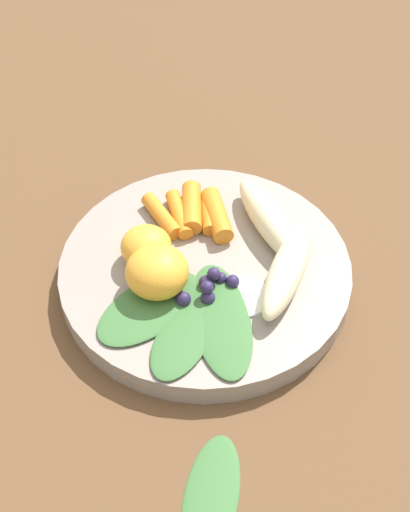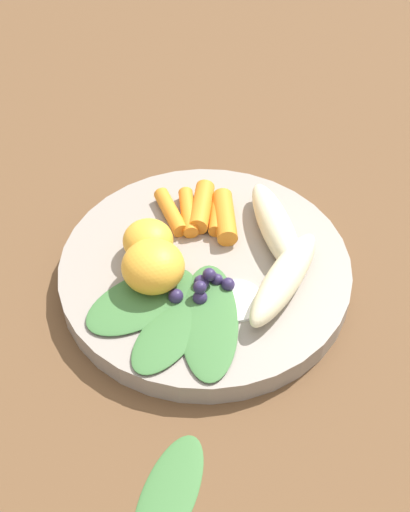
% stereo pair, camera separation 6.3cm
% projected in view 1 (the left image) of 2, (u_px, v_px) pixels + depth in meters
% --- Properties ---
extents(ground_plane, '(2.40, 2.40, 0.00)m').
position_uv_depth(ground_plane, '(205.00, 280.00, 0.65)').
color(ground_plane, brown).
extents(bowl, '(0.27, 0.27, 0.02)m').
position_uv_depth(bowl, '(205.00, 272.00, 0.65)').
color(bowl, gray).
rests_on(bowl, ground_plane).
extents(banana_peeled_left, '(0.11, 0.09, 0.03)m').
position_uv_depth(banana_peeled_left, '(270.00, 220.00, 0.66)').
color(banana_peeled_left, beige).
rests_on(banana_peeled_left, bowl).
extents(banana_peeled_right, '(0.12, 0.05, 0.03)m').
position_uv_depth(banana_peeled_right, '(287.00, 269.00, 0.61)').
color(banana_peeled_right, beige).
rests_on(banana_peeled_right, bowl).
extents(orange_segment_near, '(0.06, 0.06, 0.04)m').
position_uv_depth(orange_segment_near, '(157.00, 272.00, 0.60)').
color(orange_segment_near, '#F4A833').
rests_on(orange_segment_near, bowl).
extents(orange_segment_far, '(0.05, 0.05, 0.03)m').
position_uv_depth(orange_segment_far, '(146.00, 247.00, 0.63)').
color(orange_segment_far, '#F4A833').
rests_on(orange_segment_far, bowl).
extents(carrot_front, '(0.06, 0.04, 0.02)m').
position_uv_depth(carrot_front, '(221.00, 216.00, 0.67)').
color(carrot_front, orange).
rests_on(carrot_front, bowl).
extents(carrot_mid_left, '(0.05, 0.03, 0.01)m').
position_uv_depth(carrot_mid_left, '(209.00, 214.00, 0.67)').
color(carrot_mid_left, orange).
rests_on(carrot_mid_left, bowl).
extents(carrot_mid_right, '(0.06, 0.03, 0.02)m').
position_uv_depth(carrot_mid_right, '(192.00, 207.00, 0.68)').
color(carrot_mid_right, orange).
rests_on(carrot_mid_right, bowl).
extents(carrot_rear, '(0.06, 0.04, 0.01)m').
position_uv_depth(carrot_rear, '(179.00, 214.00, 0.67)').
color(carrot_rear, orange).
rests_on(carrot_rear, bowl).
extents(carrot_small, '(0.05, 0.05, 0.01)m').
position_uv_depth(carrot_small, '(162.00, 216.00, 0.67)').
color(carrot_small, orange).
rests_on(carrot_small, bowl).
extents(blueberry_pile, '(0.04, 0.05, 0.02)m').
position_uv_depth(blueberry_pile, '(209.00, 286.00, 0.61)').
color(blueberry_pile, '#2D234C').
rests_on(blueberry_pile, bowl).
extents(coconut_shred_patch, '(0.05, 0.05, 0.00)m').
position_uv_depth(coconut_shred_patch, '(244.00, 296.00, 0.61)').
color(coconut_shred_patch, white).
rests_on(coconut_shred_patch, bowl).
extents(kale_leaf_left, '(0.12, 0.11, 0.00)m').
position_uv_depth(kale_leaf_left, '(149.00, 307.00, 0.60)').
color(kale_leaf_left, '#3D7038').
rests_on(kale_leaf_left, bowl).
extents(kale_leaf_right, '(0.10, 0.06, 0.00)m').
position_uv_depth(kale_leaf_right, '(182.00, 336.00, 0.58)').
color(kale_leaf_right, '#3D7038').
rests_on(kale_leaf_right, bowl).
extents(kale_leaf_rear, '(0.13, 0.09, 0.00)m').
position_uv_depth(kale_leaf_rear, '(221.00, 319.00, 0.59)').
color(kale_leaf_rear, '#3D7038').
rests_on(kale_leaf_rear, bowl).
extents(kale_leaf_stray, '(0.10, 0.04, 0.01)m').
position_uv_depth(kale_leaf_stray, '(211.00, 496.00, 0.51)').
color(kale_leaf_stray, '#3D7038').
rests_on(kale_leaf_stray, ground_plane).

